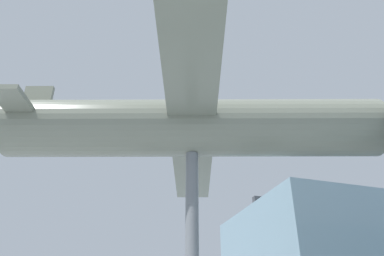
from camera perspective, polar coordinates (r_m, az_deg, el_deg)
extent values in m
cube|color=#383A3F|center=(26.96, 23.03, -11.58)|extent=(0.36, 13.82, 0.60)
cylinder|color=slate|center=(12.34, 0.00, -18.97)|extent=(0.44, 0.44, 7.05)
cylinder|color=slate|center=(13.91, 0.00, 0.00)|extent=(6.10, 13.72, 2.13)
cube|color=slate|center=(13.91, 0.00, 0.00)|extent=(15.15, 6.17, 0.18)
cube|color=slate|center=(15.26, -23.27, 0.47)|extent=(4.98, 2.41, 0.18)
cube|color=slate|center=(15.68, -22.65, 3.28)|extent=(0.50, 1.10, 1.66)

